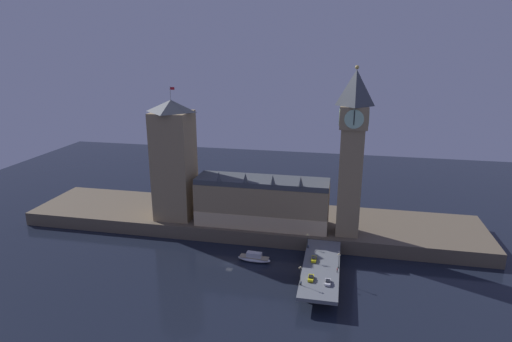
% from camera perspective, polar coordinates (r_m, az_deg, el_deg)
% --- Properties ---
extents(ground_plane, '(400.00, 400.00, 0.00)m').
position_cam_1_polar(ground_plane, '(180.87, -3.61, -12.27)').
color(ground_plane, black).
extents(embankment, '(220.00, 42.00, 6.42)m').
position_cam_1_polar(embankment, '(213.58, -0.88, -6.62)').
color(embankment, brown).
rests_on(embankment, ground_plane).
extents(parliament_hall, '(60.76, 17.27, 26.44)m').
position_cam_1_polar(parliament_hall, '(197.64, 0.81, -4.12)').
color(parliament_hall, '#9E845B').
rests_on(parliament_hall, embankment).
extents(clock_tower, '(11.88, 11.99, 72.72)m').
position_cam_1_polar(clock_tower, '(184.06, 12.66, 2.86)').
color(clock_tower, '#9E845B').
rests_on(clock_tower, embankment).
extents(victoria_tower, '(17.57, 17.57, 62.62)m').
position_cam_1_polar(victoria_tower, '(205.34, -10.88, 1.47)').
color(victoria_tower, '#9E845B').
rests_on(victoria_tower, embankment).
extents(bridge, '(13.83, 46.00, 5.86)m').
position_cam_1_polar(bridge, '(169.50, 8.64, -13.03)').
color(bridge, slate).
rests_on(bridge, ground_plane).
extents(car_northbound_lead, '(2.01, 4.67, 1.46)m').
position_cam_1_polar(car_northbound_lead, '(171.83, 7.72, -11.55)').
color(car_northbound_lead, yellow).
rests_on(car_northbound_lead, bridge).
extents(car_northbound_trail, '(2.05, 4.40, 1.50)m').
position_cam_1_polar(car_northbound_trail, '(159.17, 7.32, -13.95)').
color(car_northbound_trail, yellow).
rests_on(car_northbound_trail, bridge).
extents(car_southbound_lead, '(2.11, 4.28, 1.41)m').
position_cam_1_polar(car_southbound_lead, '(157.63, 9.55, -14.40)').
color(car_southbound_lead, silver).
rests_on(car_southbound_lead, bridge).
extents(pedestrian_near_rail, '(0.38, 0.38, 1.69)m').
position_cam_1_polar(pedestrian_near_rail, '(155.41, 6.03, -14.63)').
color(pedestrian_near_rail, black).
rests_on(pedestrian_near_rail, bridge).
extents(pedestrian_mid_walk, '(0.38, 0.38, 1.85)m').
position_cam_1_polar(pedestrian_mid_walk, '(165.07, 10.77, -12.83)').
color(pedestrian_mid_walk, black).
rests_on(pedestrian_mid_walk, bridge).
extents(pedestrian_far_rail, '(0.38, 0.38, 1.67)m').
position_cam_1_polar(pedestrian_far_rail, '(180.98, 6.99, -9.94)').
color(pedestrian_far_rail, black).
rests_on(pedestrian_far_rail, bridge).
extents(street_lamp_near, '(1.34, 0.60, 7.22)m').
position_cam_1_polar(street_lamp_near, '(153.87, 5.93, -13.41)').
color(street_lamp_near, '#2D3333').
rests_on(street_lamp_near, bridge).
extents(street_lamp_mid, '(1.34, 0.60, 6.14)m').
position_cam_1_polar(street_lamp_mid, '(166.67, 10.99, -11.42)').
color(street_lamp_mid, '#2D3333').
rests_on(street_lamp_mid, bridge).
extents(street_lamp_far, '(1.34, 0.60, 6.18)m').
position_cam_1_polar(street_lamp_far, '(180.23, 6.91, -9.00)').
color(street_lamp_far, '#2D3333').
rests_on(street_lamp_far, bridge).
extents(boat_upstream, '(14.27, 5.13, 4.04)m').
position_cam_1_polar(boat_upstream, '(181.91, -0.25, -11.53)').
color(boat_upstream, white).
rests_on(boat_upstream, ground_plane).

